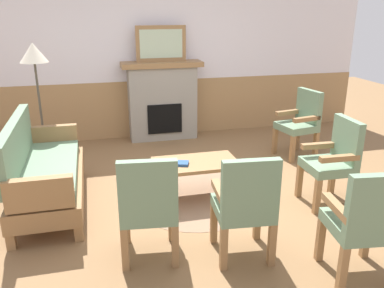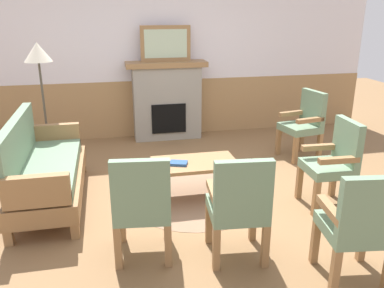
% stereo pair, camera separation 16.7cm
% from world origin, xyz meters
% --- Properties ---
extents(ground_plane, '(14.00, 14.00, 0.00)m').
position_xyz_m(ground_plane, '(0.00, 0.00, 0.00)').
color(ground_plane, olive).
extents(wall_back, '(7.20, 0.14, 2.70)m').
position_xyz_m(wall_back, '(0.00, 2.60, 1.31)').
color(wall_back, white).
rests_on(wall_back, ground_plane).
extents(fireplace, '(1.30, 0.44, 1.28)m').
position_xyz_m(fireplace, '(0.00, 2.35, 0.65)').
color(fireplace, gray).
rests_on(fireplace, ground_plane).
extents(framed_picture, '(0.80, 0.04, 0.56)m').
position_xyz_m(framed_picture, '(0.00, 2.35, 1.56)').
color(framed_picture, olive).
rests_on(framed_picture, fireplace).
extents(couch, '(0.70, 1.80, 0.98)m').
position_xyz_m(couch, '(-1.70, 0.27, 0.40)').
color(couch, olive).
rests_on(couch, ground_plane).
extents(coffee_table, '(0.96, 0.56, 0.44)m').
position_xyz_m(coffee_table, '(-0.03, 0.05, 0.39)').
color(coffee_table, olive).
rests_on(coffee_table, ground_plane).
extents(round_rug, '(1.61, 1.61, 0.01)m').
position_xyz_m(round_rug, '(-0.03, 0.05, 0.00)').
color(round_rug, '#896B51').
rests_on(round_rug, ground_plane).
extents(book_on_table, '(0.23, 0.19, 0.03)m').
position_xyz_m(book_on_table, '(-0.23, 0.01, 0.46)').
color(book_on_table, navy).
rests_on(book_on_table, coffee_table).
extents(armchair_near_fireplace, '(0.50, 0.50, 0.98)m').
position_xyz_m(armchair_near_fireplace, '(1.41, -0.46, 0.54)').
color(armchair_near_fireplace, olive).
rests_on(armchair_near_fireplace, ground_plane).
extents(armchair_by_window_left, '(0.56, 0.56, 0.98)m').
position_xyz_m(armchair_by_window_left, '(1.81, 1.02, 0.54)').
color(armchair_by_window_left, olive).
rests_on(armchair_by_window_left, ground_plane).
extents(armchair_front_left, '(0.53, 0.53, 0.98)m').
position_xyz_m(armchair_front_left, '(0.07, -1.22, 0.54)').
color(armchair_front_left, olive).
rests_on(armchair_front_left, ground_plane).
extents(armchair_front_center, '(0.54, 0.54, 0.98)m').
position_xyz_m(armchair_front_center, '(-0.73, -1.04, 0.54)').
color(armchair_front_center, olive).
rests_on(armchair_front_center, ground_plane).
extents(armchair_corner_left, '(0.54, 0.54, 0.98)m').
position_xyz_m(armchair_corner_left, '(0.87, -1.72, 0.54)').
color(armchair_corner_left, olive).
rests_on(armchair_corner_left, ground_plane).
extents(floor_lamp_by_couch, '(0.36, 0.36, 1.68)m').
position_xyz_m(floor_lamp_by_couch, '(-1.81, 1.53, 1.45)').
color(floor_lamp_by_couch, '#332D28').
rests_on(floor_lamp_by_couch, ground_plane).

